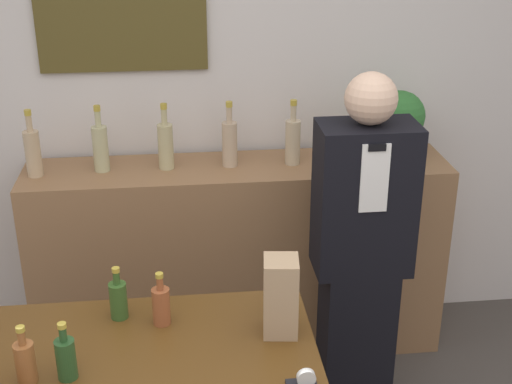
% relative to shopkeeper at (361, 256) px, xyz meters
% --- Properties ---
extents(back_wall, '(5.20, 0.09, 2.70)m').
position_rel_shopkeeper_xyz_m(back_wall, '(-0.58, 0.84, 0.56)').
color(back_wall, silver).
rests_on(back_wall, ground_plane).
extents(back_shelf, '(2.05, 0.42, 1.01)m').
position_rel_shopkeeper_xyz_m(back_shelf, '(-0.48, 0.57, -0.29)').
color(back_shelf, '#8E6642').
rests_on(back_shelf, ground_plane).
extents(shopkeeper, '(0.40, 0.25, 1.60)m').
position_rel_shopkeeper_xyz_m(shopkeeper, '(0.00, 0.00, 0.00)').
color(shopkeeper, black).
rests_on(shopkeeper, ground_plane).
extents(potted_plant, '(0.25, 0.25, 0.34)m').
position_rel_shopkeeper_xyz_m(potted_plant, '(0.31, 0.58, 0.40)').
color(potted_plant, '#4C3D2D').
rests_on(potted_plant, back_shelf).
extents(paper_bag, '(0.12, 0.13, 0.27)m').
position_rel_shopkeeper_xyz_m(paper_bag, '(-0.45, -0.67, 0.24)').
color(paper_bag, tan).
rests_on(paper_bag, display_counter).
extents(tape_dispenser, '(0.09, 0.06, 0.07)m').
position_rel_shopkeeper_xyz_m(tape_dispenser, '(-0.42, -0.97, 0.13)').
color(tape_dispenser, black).
rests_on(tape_dispenser, display_counter).
extents(counter_bottle_1, '(0.06, 0.06, 0.19)m').
position_rel_shopkeeper_xyz_m(counter_bottle_1, '(-1.23, -0.84, 0.18)').
color(counter_bottle_1, brown).
rests_on(counter_bottle_1, display_counter).
extents(counter_bottle_2, '(0.06, 0.06, 0.19)m').
position_rel_shopkeeper_xyz_m(counter_bottle_2, '(-1.11, -0.83, 0.18)').
color(counter_bottle_2, '#254922').
rests_on(counter_bottle_2, display_counter).
extents(counter_bottle_3, '(0.06, 0.06, 0.19)m').
position_rel_shopkeeper_xyz_m(counter_bottle_3, '(-0.98, -0.52, 0.18)').
color(counter_bottle_3, '#335623').
rests_on(counter_bottle_3, display_counter).
extents(counter_bottle_4, '(0.06, 0.06, 0.19)m').
position_rel_shopkeeper_xyz_m(counter_bottle_4, '(-0.83, -0.58, 0.18)').
color(counter_bottle_4, brown).
rests_on(counter_bottle_4, display_counter).
extents(shelf_bottle_0, '(0.07, 0.07, 0.32)m').
position_rel_shopkeeper_xyz_m(shelf_bottle_0, '(-1.42, 0.55, 0.33)').
color(shelf_bottle_0, tan).
rests_on(shelf_bottle_0, back_shelf).
extents(shelf_bottle_1, '(0.07, 0.07, 0.32)m').
position_rel_shopkeeper_xyz_m(shelf_bottle_1, '(-1.12, 0.58, 0.33)').
color(shelf_bottle_1, tan).
rests_on(shelf_bottle_1, back_shelf).
extents(shelf_bottle_2, '(0.07, 0.07, 0.32)m').
position_rel_shopkeeper_xyz_m(shelf_bottle_2, '(-0.82, 0.58, 0.33)').
color(shelf_bottle_2, tan).
rests_on(shelf_bottle_2, back_shelf).
extents(shelf_bottle_3, '(0.07, 0.07, 0.32)m').
position_rel_shopkeeper_xyz_m(shelf_bottle_3, '(-0.51, 0.58, 0.33)').
color(shelf_bottle_3, tan).
rests_on(shelf_bottle_3, back_shelf).
extents(shelf_bottle_4, '(0.07, 0.07, 0.32)m').
position_rel_shopkeeper_xyz_m(shelf_bottle_4, '(-0.21, 0.57, 0.33)').
color(shelf_bottle_4, tan).
rests_on(shelf_bottle_4, back_shelf).
extents(shelf_bottle_5, '(0.07, 0.07, 0.32)m').
position_rel_shopkeeper_xyz_m(shelf_bottle_5, '(0.09, 0.55, 0.33)').
color(shelf_bottle_5, tan).
rests_on(shelf_bottle_5, back_shelf).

